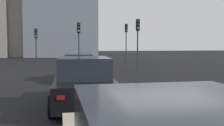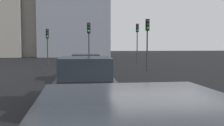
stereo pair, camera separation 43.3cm
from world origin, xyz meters
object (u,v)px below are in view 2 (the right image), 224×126
object	(u,v)px
car_silver_right_lead	(86,67)
traffic_light_near_right	(47,39)
traffic_light_far_right	(89,35)
traffic_light_near_left	(137,35)
car_black_right_second	(85,82)
traffic_light_far_left	(147,34)

from	to	relation	value
car_silver_right_lead	traffic_light_near_right	xyz separation A→B (m)	(10.52, 3.17, 1.83)
traffic_light_near_right	traffic_light_far_right	xyz separation A→B (m)	(-3.20, -3.76, 0.26)
car_silver_right_lead	traffic_light_near_left	world-z (taller)	traffic_light_near_left
car_black_right_second	traffic_light_near_right	bearing A→B (deg)	11.23
car_silver_right_lead	traffic_light_far_left	size ratio (longest dim) A/B	1.12
traffic_light_far_left	traffic_light_near_right	bearing A→B (deg)	-122.98
traffic_light_near_right	traffic_light_far_left	world-z (taller)	traffic_light_far_left
traffic_light_near_right	traffic_light_far_left	distance (m)	10.09
traffic_light_near_left	traffic_light_far_left	bearing A→B (deg)	-7.62
traffic_light_near_left	traffic_light_far_left	size ratio (longest dim) A/B	1.07
traffic_light_far_left	traffic_light_far_right	xyz separation A→B (m)	(2.74, 4.39, -0.08)
traffic_light_near_right	traffic_light_far_right	bearing A→B (deg)	41.56
car_silver_right_lead	traffic_light_far_left	world-z (taller)	traffic_light_far_left
traffic_light_far_left	traffic_light_far_right	distance (m)	5.18
traffic_light_near_right	traffic_light_far_right	size ratio (longest dim) A/B	0.90
traffic_light_far_left	car_black_right_second	bearing A→B (deg)	-21.60
traffic_light_near_left	traffic_light_near_right	bearing A→B (deg)	-74.61
traffic_light_near_right	traffic_light_far_left	size ratio (longest dim) A/B	0.88
traffic_light_far_right	traffic_light_far_left	bearing A→B (deg)	66.37
car_silver_right_lead	traffic_light_far_left	xyz separation A→B (m)	(4.58, -4.98, 2.17)
traffic_light_near_left	car_black_right_second	bearing A→B (deg)	-17.62
car_black_right_second	car_silver_right_lead	bearing A→B (deg)	-0.71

